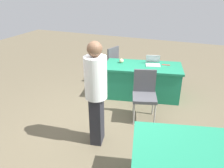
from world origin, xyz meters
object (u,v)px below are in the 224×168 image
at_px(yarn_ball, 121,61).
at_px(scissors_red, 166,65).
at_px(person_attendee_browsing, 96,90).
at_px(laptop_silver, 153,63).
at_px(table_foreground, 142,80).
at_px(chair_aisle, 145,92).
at_px(chair_tucked_right, 109,62).

xyz_separation_m(yarn_ball, scissors_red, (-0.99, -0.22, -0.05)).
relative_size(person_attendee_browsing, scissors_red, 9.45).
bearing_deg(yarn_ball, scissors_red, -167.44).
bearing_deg(person_attendee_browsing, laptop_silver, -23.62).
bearing_deg(yarn_ball, table_foreground, -179.89).
relative_size(person_attendee_browsing, yarn_ball, 17.05).
height_order(table_foreground, chair_aisle, chair_aisle).
xyz_separation_m(chair_aisle, yarn_ball, (0.79, -0.93, 0.23)).
bearing_deg(scissors_red, table_foreground, 16.10).
bearing_deg(chair_aisle, table_foreground, -90.73).
bearing_deg(yarn_ball, chair_tucked_right, -45.05).
relative_size(chair_aisle, scissors_red, 5.32).
height_order(table_foreground, laptop_silver, laptop_silver).
distance_m(table_foreground, person_attendee_browsing, 2.02).
xyz_separation_m(person_attendee_browsing, scissors_red, (-0.73, -2.13, -0.21)).
bearing_deg(table_foreground, chair_aisle, 106.05).
height_order(chair_tucked_right, yarn_ball, chair_tucked_right).
relative_size(laptop_silver, yarn_ball, 3.85).
bearing_deg(scissors_red, laptop_silver, 8.21).
relative_size(table_foreground, scissors_red, 10.22).
bearing_deg(chair_tucked_right, scissors_red, -82.97).
distance_m(chair_tucked_right, person_attendee_browsing, 2.57).
xyz_separation_m(chair_tucked_right, yarn_ball, (-0.51, 0.51, 0.25)).
distance_m(table_foreground, chair_aisle, 0.99).
distance_m(chair_tucked_right, yarn_ball, 0.76).
xyz_separation_m(chair_aisle, person_attendee_browsing, (0.54, 0.98, 0.40)).
bearing_deg(person_attendee_browsing, table_foreground, -19.06).
height_order(chair_tucked_right, laptop_silver, chair_tucked_right).
xyz_separation_m(table_foreground, laptop_silver, (-0.19, -0.13, 0.40)).
xyz_separation_m(table_foreground, chair_aisle, (-0.27, 0.93, 0.18)).
height_order(yarn_ball, scissors_red, yarn_ball).
distance_m(chair_aisle, yarn_ball, 1.24).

